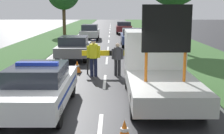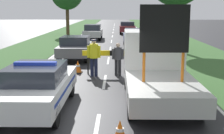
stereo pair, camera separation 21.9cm
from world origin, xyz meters
TOP-DOWN VIEW (x-y plane):
  - ground_plane at (0.00, 0.00)m, footprint 160.00×160.00m
  - lane_markings at (0.00, 20.38)m, footprint 7.64×70.17m
  - grass_verge_left at (-6.18, 20.00)m, footprint 4.62×120.00m
  - grass_verge_right at (6.18, 20.00)m, footprint 4.62×120.00m
  - police_car at (-1.93, 0.16)m, footprint 1.82×4.81m
  - work_truck at (1.93, 1.83)m, footprint 2.19×5.57m
  - road_barrier at (0.19, 5.61)m, footprint 2.65×0.08m
  - police_officer at (-0.54, 5.10)m, footprint 0.63×0.40m
  - pedestrian_civilian at (0.58, 5.26)m, footprint 0.56×0.35m
  - traffic_cone_near_police at (0.61, -2.24)m, footprint 0.40×0.40m
  - traffic_cone_centre_front at (-1.40, 5.92)m, footprint 0.44×0.44m
  - traffic_cone_near_truck at (1.21, 6.37)m, footprint 0.37×0.37m
  - queued_car_suv_grey at (-2.05, 10.04)m, footprint 1.86×4.19m
  - queued_car_hatch_blue at (2.01, 16.83)m, footprint 1.83×4.39m
  - queued_car_van_white at (-1.95, 22.86)m, footprint 1.78×4.40m
  - queued_car_wagon_maroon at (1.80, 30.11)m, footprint 1.90×4.10m

SIDE VIEW (x-z plane):
  - ground_plane at x=0.00m, z-range 0.00..0.00m
  - lane_markings at x=0.00m, z-range 0.00..0.01m
  - grass_verge_left at x=-6.18m, z-range 0.00..0.03m
  - grass_verge_right at x=6.18m, z-range 0.00..0.03m
  - traffic_cone_near_truck at x=1.21m, z-range 0.00..0.51m
  - traffic_cone_near_police at x=0.61m, z-range 0.00..0.56m
  - traffic_cone_centre_front at x=-1.40m, z-range 0.00..0.61m
  - police_car at x=-1.93m, z-range -0.02..1.53m
  - queued_car_suv_grey at x=-2.05m, z-range 0.04..1.49m
  - queued_car_van_white at x=-1.95m, z-range 0.02..1.55m
  - queued_car_hatch_blue at x=2.01m, z-range 0.04..1.54m
  - queued_car_wagon_maroon at x=1.80m, z-range 0.04..1.54m
  - pedestrian_civilian at x=0.58m, z-range 0.13..1.69m
  - road_barrier at x=0.19m, z-range 0.37..1.53m
  - police_officer at x=-0.54m, z-range 0.16..1.91m
  - work_truck at x=1.93m, z-range -0.52..2.73m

